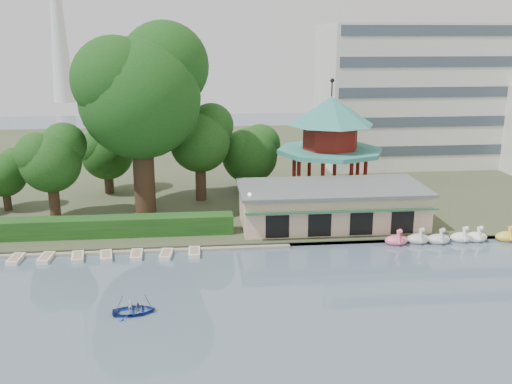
{
  "coord_description": "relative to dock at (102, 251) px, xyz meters",
  "views": [
    {
      "loc": [
        -2.95,
        -31.81,
        18.78
      ],
      "look_at": [
        2.0,
        18.0,
        5.0
      ],
      "focal_mm": 40.0,
      "sensor_mm": 36.0,
      "label": 1
    }
  ],
  "objects": [
    {
      "name": "office_building",
      "position": [
        44.67,
        31.8,
        9.61
      ],
      "size": [
        38.0,
        18.0,
        20.0
      ],
      "color": "silver",
      "rests_on": "shore"
    },
    {
      "name": "moored_rowboats",
      "position": [
        -3.28,
        -1.44,
        0.06
      ],
      "size": [
        24.31,
        2.69,
        0.36
      ],
      "color": "silver",
      "rests_on": "ground"
    },
    {
      "name": "embankment",
      "position": [
        12.0,
        0.1,
        0.03
      ],
      "size": [
        220.0,
        0.6,
        0.3
      ],
      "primitive_type": "cube",
      "color": "gray",
      "rests_on": "ground"
    },
    {
      "name": "shore",
      "position": [
        12.0,
        34.8,
        0.08
      ],
      "size": [
        220.0,
        70.0,
        0.4
      ],
      "primitive_type": "cube",
      "color": "#424930",
      "rests_on": "ground"
    },
    {
      "name": "lamp_post",
      "position": [
        13.5,
        1.8,
        3.22
      ],
      "size": [
        0.36,
        0.36,
        4.28
      ],
      "color": "black",
      "rests_on": "shore"
    },
    {
      "name": "small_trees",
      "position": [
        1.78,
        14.87,
        6.0
      ],
      "size": [
        39.54,
        16.64,
        11.03
      ],
      "color": "#3A281C",
      "rests_on": "shore"
    },
    {
      "name": "pavilion",
      "position": [
        24.0,
        14.8,
        7.36
      ],
      "size": [
        12.4,
        12.4,
        13.5
      ],
      "color": "beige",
      "rests_on": "shore"
    },
    {
      "name": "rowboat_with_passengers",
      "position": [
        4.17,
        -12.18,
        0.32
      ],
      "size": [
        4.5,
        3.43,
        2.01
      ],
      "color": "#1D399D",
      "rests_on": "ground"
    },
    {
      "name": "swan_boats",
      "position": [
        34.06,
        -0.62,
        0.28
      ],
      "size": [
        15.82,
        2.05,
        1.92
      ],
      "color": "pink",
      "rests_on": "ground"
    },
    {
      "name": "hedge",
      "position": [
        -3.0,
        3.3,
        1.18
      ],
      "size": [
        30.0,
        2.0,
        1.8
      ],
      "primitive_type": "cube",
      "color": "#1E4A17",
      "rests_on": "shore"
    },
    {
      "name": "big_tree",
      "position": [
        3.17,
        11.0,
        13.44
      ],
      "size": [
        13.76,
        12.82,
        19.97
      ],
      "color": "#3A281C",
      "rests_on": "shore"
    },
    {
      "name": "dock",
      "position": [
        0.0,
        0.0,
        0.0
      ],
      "size": [
        34.0,
        1.6,
        0.24
      ],
      "primitive_type": "cube",
      "color": "gray",
      "rests_on": "ground"
    },
    {
      "name": "ground_plane",
      "position": [
        12.0,
        -17.2,
        -0.12
      ],
      "size": [
        220.0,
        220.0,
        0.0
      ],
      "primitive_type": "plane",
      "color": "slate",
      "rests_on": "ground"
    },
    {
      "name": "boathouse",
      "position": [
        22.0,
        4.77,
        2.25
      ],
      "size": [
        18.6,
        9.39,
        3.9
      ],
      "color": "beige",
      "rests_on": "shore"
    }
  ]
}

